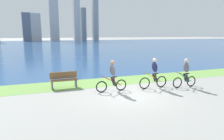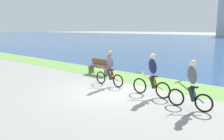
% 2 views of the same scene
% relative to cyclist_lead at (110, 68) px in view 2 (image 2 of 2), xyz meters
% --- Properties ---
extents(ground_plane, '(300.00, 300.00, 0.00)m').
position_rel_cyclist_lead_xyz_m(ground_plane, '(0.69, -0.84, -0.83)').
color(ground_plane, gray).
extents(grass_strip_bayside, '(120.00, 2.27, 0.01)m').
position_rel_cyclist_lead_xyz_m(grass_strip_bayside, '(0.69, 2.11, -0.82)').
color(grass_strip_bayside, '#6B9947').
rests_on(grass_strip_bayside, ground).
extents(cyclist_lead, '(1.69, 0.52, 1.64)m').
position_rel_cyclist_lead_xyz_m(cyclist_lead, '(0.00, 0.00, 0.00)').
color(cyclist_lead, black).
rests_on(cyclist_lead, ground).
extents(cyclist_trailing, '(1.73, 0.52, 1.69)m').
position_rel_cyclist_lead_xyz_m(cyclist_trailing, '(2.40, -0.18, 0.01)').
color(cyclist_trailing, black).
rests_on(cyclist_trailing, ground).
extents(cyclist_distant_rear, '(1.57, 0.52, 1.65)m').
position_rel_cyclist_lead_xyz_m(cyclist_distant_rear, '(4.18, -0.61, 0.00)').
color(cyclist_distant_rear, black).
rests_on(cyclist_distant_rear, ground).
extents(bench_near_path, '(1.50, 0.47, 0.90)m').
position_rel_cyclist_lead_xyz_m(bench_near_path, '(-2.30, 1.62, -0.38)').
color(bench_near_path, brown).
rests_on(bench_near_path, ground).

